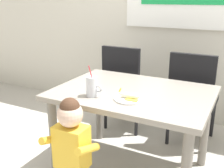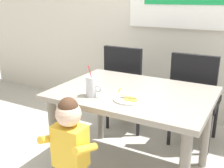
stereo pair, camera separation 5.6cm
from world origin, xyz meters
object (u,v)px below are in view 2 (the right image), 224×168
object	(u,v)px
dining_chair_left	(127,83)
toddler_standing	(70,141)
peeled_banana	(129,96)
dining_chair_right	(194,95)
milk_cup	(92,87)
dining_table	(133,103)
snack_plate	(129,99)

from	to	relation	value
dining_chair_left	toddler_standing	size ratio (longest dim) A/B	1.15
peeled_banana	dining_chair_right	bearing A→B (deg)	72.52
milk_cup	toddler_standing	bearing A→B (deg)	-83.63
milk_cup	dining_table	bearing A→B (deg)	48.77
toddler_standing	snack_plate	size ratio (longest dim) A/B	3.64
dining_chair_left	peeled_banana	size ratio (longest dim) A/B	5.57
dining_chair_right	toddler_standing	bearing A→B (deg)	67.58
dining_table	peeled_banana	world-z (taller)	peeled_banana
dining_table	dining_chair_right	distance (m)	0.77
milk_cup	snack_plate	bearing A→B (deg)	12.42
dining_chair_left	toddler_standing	distance (m)	1.31
dining_chair_right	peeled_banana	size ratio (longest dim) A/B	5.57
dining_chair_left	snack_plate	world-z (taller)	dining_chair_left
dining_chair_right	peeled_banana	distance (m)	0.96
dining_table	snack_plate	xyz separation A→B (m)	(0.06, -0.20, 0.11)
dining_table	dining_chair_left	distance (m)	0.81
dining_chair_right	milk_cup	xyz separation A→B (m)	(-0.56, -0.94, 0.26)
dining_chair_left	dining_chair_right	bearing A→B (deg)	178.62
dining_chair_left	snack_plate	bearing A→B (deg)	116.58
dining_chair_right	dining_table	bearing A→B (deg)	63.68
toddler_standing	milk_cup	world-z (taller)	milk_cup
dining_chair_left	milk_cup	world-z (taller)	milk_cup
toddler_standing	snack_plate	bearing A→B (deg)	58.45
dining_chair_left	milk_cup	distance (m)	1.01
dining_chair_right	dining_chair_left	bearing A→B (deg)	-1.38
dining_chair_left	milk_cup	xyz separation A→B (m)	(0.17, -0.96, 0.26)
toddler_standing	snack_plate	xyz separation A→B (m)	(0.24, 0.40, 0.22)
dining_chair_left	dining_table	bearing A→B (deg)	119.24
toddler_standing	peeled_banana	size ratio (longest dim) A/B	4.86
milk_cup	peeled_banana	distance (m)	0.29
milk_cup	dining_chair_left	bearing A→B (deg)	99.95
toddler_standing	peeled_banana	world-z (taller)	toddler_standing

